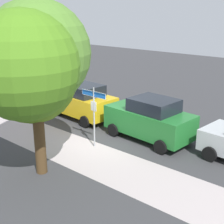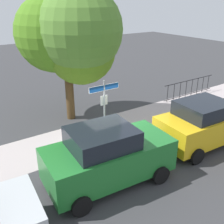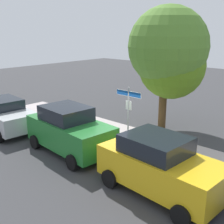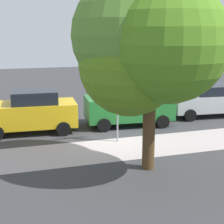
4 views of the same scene
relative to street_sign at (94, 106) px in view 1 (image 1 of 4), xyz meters
The scene contains 7 objects.
ground_plane 1.99m from the street_sign, 109.80° to the right, with size 60.00×60.00×0.00m, color #38383A.
sidewalk_strip 2.84m from the street_sign, 25.84° to the left, with size 24.00×2.60×0.00m, color #B2A4A4.
street_sign is the anchor object (origin of this frame).
shade_tree 3.72m from the street_sign, 87.65° to the left, with size 4.61×4.97×6.45m.
car_green 2.89m from the street_sign, 120.48° to the right, with size 4.39×2.38×2.06m.
car_yellow 4.34m from the street_sign, 36.23° to the right, with size 4.34×2.34×1.96m.
car_blue 8.65m from the street_sign, 16.89° to the right, with size 4.16×2.25×1.62m.
Camera 1 is at (-9.32, 10.18, 6.07)m, focal length 51.86 mm.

